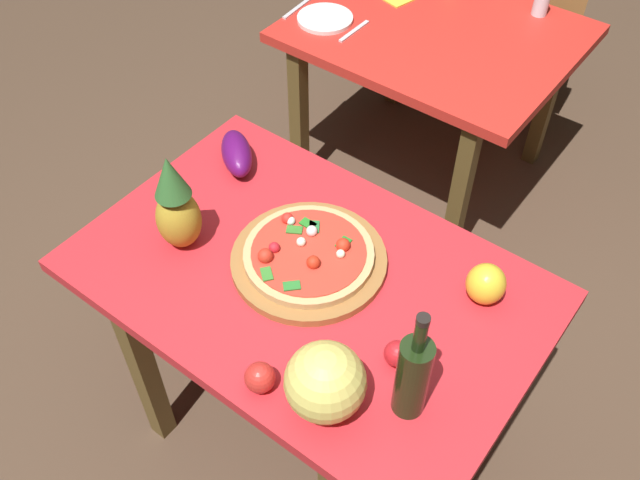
{
  "coord_description": "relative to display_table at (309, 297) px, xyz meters",
  "views": [
    {
      "loc": [
        0.73,
        -0.91,
        2.17
      ],
      "look_at": [
        -0.03,
        0.09,
        0.78
      ],
      "focal_mm": 38.95,
      "sensor_mm": 36.0,
      "label": 1
    }
  ],
  "objects": [
    {
      "name": "background_table",
      "position": [
        -0.36,
        1.27,
        -0.01
      ],
      "size": [
        1.06,
        0.87,
        0.73
      ],
      "color": "brown",
      "rests_on": "ground_plane"
    },
    {
      "name": "display_table",
      "position": [
        0.0,
        0.0,
        0.0
      ],
      "size": [
        1.24,
        0.81,
        0.73
      ],
      "color": "brown",
      "rests_on": "ground_plane"
    },
    {
      "name": "drinking_glass_water",
      "position": [
        -0.09,
        1.61,
        0.15
      ],
      "size": [
        0.06,
        0.06,
        0.11
      ],
      "primitive_type": "cylinder",
      "color": "silver",
      "rests_on": "background_table"
    },
    {
      "name": "dinner_plate",
      "position": [
        -0.74,
        1.06,
        0.1
      ],
      "size": [
        0.22,
        0.22,
        0.02
      ],
      "primitive_type": "cylinder",
      "color": "white",
      "rests_on": "background_table"
    },
    {
      "name": "pineapple_left",
      "position": [
        -0.35,
        -0.11,
        0.23
      ],
      "size": [
        0.12,
        0.12,
        0.31
      ],
      "color": "#AD8F28",
      "rests_on": "display_table"
    },
    {
      "name": "tomato_beside_pepper",
      "position": [
        0.12,
        -0.33,
        0.13
      ],
      "size": [
        0.07,
        0.07,
        0.07
      ],
      "primitive_type": "sphere",
      "color": "red",
      "rests_on": "display_table"
    },
    {
      "name": "fork_utensil",
      "position": [
        -0.88,
        1.06,
        0.1
      ],
      "size": [
        0.03,
        0.18,
        0.01
      ],
      "primitive_type": "cube",
      "rotation": [
        0.0,
        0.0,
        0.06
      ],
      "color": "silver",
      "rests_on": "background_table"
    },
    {
      "name": "dining_chair",
      "position": [
        -0.21,
        1.94,
        -0.15
      ],
      "size": [
        0.49,
        0.49,
        0.85
      ],
      "rotation": [
        0.0,
        0.0,
        3.41
      ],
      "color": "#976433",
      "rests_on": "ground_plane"
    },
    {
      "name": "pizza_board",
      "position": [
        -0.03,
        0.04,
        0.1
      ],
      "size": [
        0.42,
        0.42,
        0.02
      ],
      "primitive_type": "cylinder",
      "color": "#976433",
      "rests_on": "display_table"
    },
    {
      "name": "ground_plane",
      "position": [
        0.0,
        0.0,
        -0.64
      ],
      "size": [
        10.0,
        10.0,
        0.0
      ],
      "primitive_type": "plane",
      "color": "#4C3828"
    },
    {
      "name": "pizza",
      "position": [
        -0.03,
        0.04,
        0.13
      ],
      "size": [
        0.35,
        0.35,
        0.06
      ],
      "color": "tan",
      "rests_on": "pizza_board"
    },
    {
      "name": "bell_pepper",
      "position": [
        0.4,
        0.22,
        0.14
      ],
      "size": [
        0.1,
        0.1,
        0.11
      ],
      "primitive_type": "ellipsoid",
      "color": "yellow",
      "rests_on": "display_table"
    },
    {
      "name": "knife_utensil",
      "position": [
        -0.6,
        1.06,
        0.1
      ],
      "size": [
        0.02,
        0.18,
        0.01
      ],
      "primitive_type": "cube",
      "rotation": [
        0.0,
        0.0,
        -0.01
      ],
      "color": "silver",
      "rests_on": "background_table"
    },
    {
      "name": "wine_bottle",
      "position": [
        0.42,
        -0.16,
        0.22
      ],
      "size": [
        0.08,
        0.08,
        0.34
      ],
      "color": "black",
      "rests_on": "display_table"
    },
    {
      "name": "eggplant",
      "position": [
        -0.45,
        0.22,
        0.14
      ],
      "size": [
        0.21,
        0.2,
        0.09
      ],
      "primitive_type": "ellipsoid",
      "rotation": [
        0.0,
        0.0,
        2.45
      ],
      "color": "#520F56",
      "rests_on": "display_table"
    },
    {
      "name": "tomato_near_board",
      "position": [
        0.33,
        -0.08,
        0.12
      ],
      "size": [
        0.06,
        0.06,
        0.06
      ],
      "primitive_type": "sphere",
      "color": "red",
      "rests_on": "display_table"
    },
    {
      "name": "melon",
      "position": [
        0.26,
        -0.27,
        0.19
      ],
      "size": [
        0.19,
        0.19,
        0.19
      ],
      "primitive_type": "sphere",
      "color": "#DBCC62",
      "rests_on": "display_table"
    }
  ]
}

